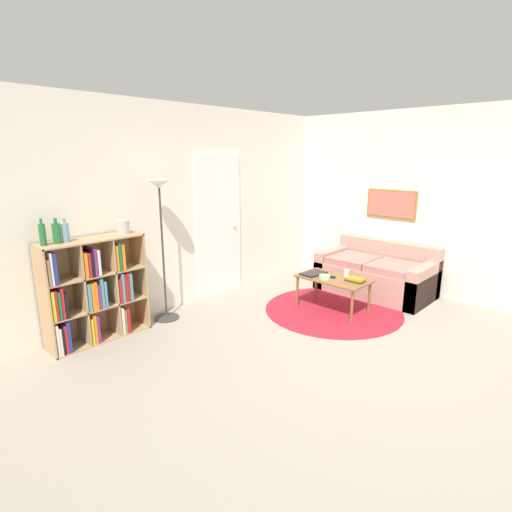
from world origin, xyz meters
TOP-DOWN VIEW (x-y plane):
  - ground_plane at (0.00, 0.00)m, footprint 14.00×14.00m
  - wall_back at (0.01, 2.69)m, footprint 7.74×0.11m
  - wall_right at (2.39, 1.33)m, footprint 0.08×5.67m
  - rug at (0.92, 1.06)m, footprint 1.77×1.77m
  - bookshelf at (-1.61, 2.48)m, footprint 1.07×0.34m
  - floor_lamp at (-0.74, 2.41)m, footprint 0.31×0.31m
  - couch at (1.97, 1.00)m, footprint 0.88×1.57m
  - coffee_table at (0.92, 1.08)m, footprint 0.51×0.90m
  - laptop at (0.88, 1.37)m, footprint 0.35×0.24m
  - bowl at (0.80, 1.13)m, footprint 0.14×0.14m
  - book_stack_on_table at (0.98, 0.80)m, footprint 0.16×0.23m
  - cup at (1.10, 1.00)m, footprint 0.07×0.07m
  - remote at (0.90, 1.13)m, footprint 0.08×0.16m
  - bottle_left at (-2.02, 2.48)m, footprint 0.06×0.06m
  - bottle_middle at (-1.89, 2.49)m, footprint 0.08×0.08m
  - bottle_right at (-1.80, 2.48)m, footprint 0.07×0.07m
  - vase_on_shelf at (-1.19, 2.48)m, footprint 0.13×0.13m

SIDE VIEW (x-z plane):
  - ground_plane at x=0.00m, z-range 0.00..0.00m
  - rug at x=0.92m, z-range 0.00..0.01m
  - couch at x=1.97m, z-range -0.10..0.63m
  - coffee_table at x=0.92m, z-range 0.17..0.61m
  - laptop at x=0.88m, z-range 0.44..0.46m
  - remote at x=0.90m, z-range 0.44..0.46m
  - book_stack_on_table at x=0.98m, z-range 0.44..0.48m
  - bowl at x=0.80m, z-range 0.44..0.49m
  - cup at x=1.10m, z-range 0.44..0.52m
  - bookshelf at x=-1.61m, z-range -0.02..1.11m
  - vase_on_shelf at x=-1.19m, z-range 1.12..1.27m
  - bottle_right at x=-1.80m, z-range 1.10..1.34m
  - bottle_middle at x=-1.89m, z-range 1.10..1.35m
  - bottle_left at x=-2.02m, z-range 1.10..1.36m
  - wall_back at x=0.01m, z-range -0.01..2.59m
  - wall_right at x=2.39m, z-range 0.00..2.60m
  - floor_lamp at x=-0.74m, z-range 0.46..2.16m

